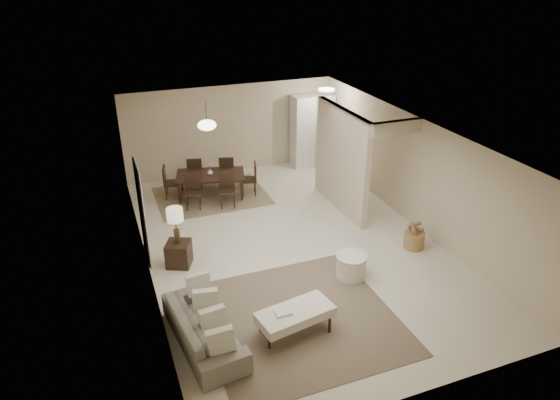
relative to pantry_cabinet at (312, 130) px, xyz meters
name	(u,v)px	position (x,y,z in m)	size (l,w,h in m)	color
floor	(291,244)	(-2.35, -4.15, -1.05)	(9.00, 9.00, 0.00)	beige
ceiling	(292,134)	(-2.35, -4.15, 1.45)	(9.00, 9.00, 0.00)	white
back_wall	(231,129)	(-2.35, 0.35, 0.20)	(6.00, 6.00, 0.00)	#C4B294
left_wall	(143,216)	(-5.35, -4.15, 0.20)	(9.00, 9.00, 0.00)	#C4B294
right_wall	(414,172)	(0.65, -4.15, 0.20)	(9.00, 9.00, 0.00)	#C4B294
partition	(341,160)	(-0.55, -2.90, 0.20)	(0.15, 2.50, 2.50)	#C4B294
doorway	(142,213)	(-5.32, -3.55, -0.03)	(0.04, 0.90, 2.04)	black
pantry_cabinet	(312,130)	(0.00, 0.00, 0.00)	(1.20, 0.55, 2.10)	silver
flush_light	(326,90)	(-0.05, -0.95, 1.41)	(0.44, 0.44, 0.05)	white
living_rug	(299,318)	(-3.15, -6.52, -1.04)	(3.20, 3.20, 0.01)	brown
sofa	(204,327)	(-4.80, -6.52, -0.75)	(0.80, 2.04, 0.60)	slate
ottoman_bench	(295,315)	(-3.35, -6.82, -0.69)	(1.34, 0.79, 0.45)	silver
side_table	(179,254)	(-4.75, -4.10, -0.80)	(0.46, 0.46, 0.51)	black
table_lamp	(175,218)	(-4.75, -4.10, 0.02)	(0.32, 0.32, 0.76)	#44331D
round_pouf	(351,266)	(-1.72, -5.71, -0.82)	(0.60, 0.60, 0.47)	silver
wicker_basket	(414,240)	(0.05, -5.23, -0.87)	(0.43, 0.43, 0.36)	brown
dining_rug	(212,196)	(-3.37, -1.17, -1.04)	(2.80, 2.10, 0.01)	brown
dining_table	(211,185)	(-3.37, -1.17, -0.75)	(1.73, 0.96, 0.61)	black
dining_chairs	(211,181)	(-3.37, -1.17, -0.61)	(2.37, 1.95, 0.88)	black
vase	(210,172)	(-3.37, -1.17, -0.37)	(0.14, 0.14, 0.15)	white
yellow_mat	(339,178)	(0.26, -1.32, -1.04)	(1.00, 0.61, 0.01)	gold
pendant_light	(207,125)	(-3.37, -1.17, 0.87)	(0.46, 0.46, 0.71)	#44331D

